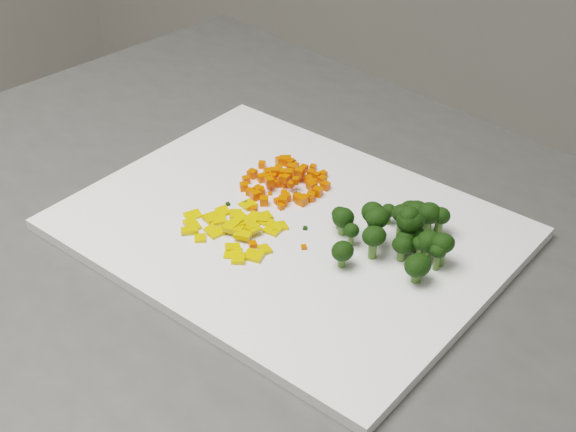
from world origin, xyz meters
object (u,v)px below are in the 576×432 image
Objects in this scene: carrot_pile at (285,176)px; broccoli_pile at (390,225)px; cutting_board at (288,229)px; pepper_pile at (232,227)px.

broccoli_pile reaches higher than carrot_pile.
cutting_board is 0.11m from broccoli_pile.
carrot_pile is at bearing 169.01° from broccoli_pile.
pepper_pile reaches higher than cutting_board.
broccoli_pile reaches higher than pepper_pile.
broccoli_pile is (0.14, 0.07, 0.02)m from pepper_pile.
carrot_pile is at bearing 94.49° from pepper_pile.
cutting_board is 3.88× the size of pepper_pile.
carrot_pile is 0.15m from broccoli_pile.
pepper_pile is (0.01, -0.10, -0.01)m from carrot_pile.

